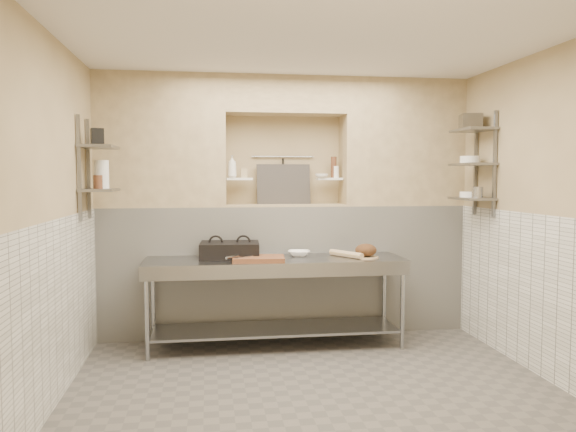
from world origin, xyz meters
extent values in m
cube|color=#5D5752|center=(0.00, 0.00, -0.05)|extent=(4.00, 3.90, 0.10)
cube|color=silver|center=(0.00, 0.00, 2.85)|extent=(4.00, 3.90, 0.10)
cube|color=tan|center=(-2.05, 0.00, 1.40)|extent=(0.10, 3.90, 2.80)
cube|color=tan|center=(2.05, 0.00, 1.40)|extent=(0.10, 3.90, 2.80)
cube|color=tan|center=(0.00, 2.00, 1.40)|extent=(4.00, 0.10, 2.80)
cube|color=tan|center=(0.00, -2.00, 1.40)|extent=(4.00, 0.10, 2.80)
cube|color=silver|center=(0.00, 1.75, 0.70)|extent=(4.00, 0.40, 1.40)
cube|color=tan|center=(0.00, 1.75, 1.41)|extent=(1.30, 0.40, 0.02)
cube|color=tan|center=(-1.33, 1.75, 2.10)|extent=(1.35, 0.40, 1.40)
cube|color=tan|center=(1.33, 1.75, 2.10)|extent=(1.35, 0.40, 1.40)
cube|color=tan|center=(0.00, 1.75, 2.60)|extent=(1.30, 0.40, 0.40)
cube|color=silver|center=(-1.99, 0.00, 0.70)|extent=(0.02, 3.90, 1.40)
cube|color=silver|center=(1.99, 0.00, 0.70)|extent=(0.02, 3.90, 1.40)
cube|color=white|center=(-0.50, 1.75, 1.70)|extent=(0.28, 0.16, 0.02)
cube|color=white|center=(0.50, 1.75, 1.70)|extent=(0.28, 0.16, 0.02)
cylinder|color=gray|center=(0.00, 1.92, 1.95)|extent=(0.70, 0.02, 0.02)
cylinder|color=black|center=(0.00, 1.90, 1.78)|extent=(0.02, 0.02, 0.30)
cube|color=#383330|center=(0.00, 1.85, 1.64)|extent=(0.60, 0.08, 0.45)
cube|color=slate|center=(-1.98, 1.25, 1.80)|extent=(0.03, 0.03, 0.95)
cube|color=slate|center=(-1.98, 0.85, 1.80)|extent=(0.03, 0.03, 0.95)
cube|color=slate|center=(-1.84, 1.05, 1.60)|extent=(0.30, 0.50, 0.02)
cube|color=slate|center=(-1.84, 1.05, 2.00)|extent=(0.30, 0.50, 0.03)
cube|color=slate|center=(1.98, 1.25, 1.85)|extent=(0.03, 0.03, 1.05)
cube|color=slate|center=(1.98, 0.85, 1.85)|extent=(0.03, 0.03, 1.05)
cube|color=slate|center=(1.84, 1.05, 1.50)|extent=(0.30, 0.50, 0.02)
cube|color=slate|center=(1.84, 1.05, 1.85)|extent=(0.30, 0.50, 0.02)
cube|color=slate|center=(1.84, 1.05, 2.20)|extent=(0.30, 0.50, 0.03)
cube|color=gray|center=(-0.17, 1.20, 0.88)|extent=(2.60, 0.70, 0.04)
cube|color=gray|center=(-0.17, 1.20, 0.18)|extent=(2.45, 0.60, 0.03)
cube|color=gray|center=(-0.17, 0.87, 0.82)|extent=(2.60, 0.02, 0.12)
cylinder|color=gray|center=(-1.41, 0.91, 0.43)|extent=(0.04, 0.04, 0.86)
cylinder|color=gray|center=(-1.41, 1.49, 0.43)|extent=(0.04, 0.04, 0.86)
cylinder|color=gray|center=(1.07, 0.91, 0.43)|extent=(0.04, 0.04, 0.86)
cylinder|color=gray|center=(1.07, 1.49, 0.43)|extent=(0.04, 0.04, 0.86)
cube|color=black|center=(-0.63, 1.30, 0.95)|extent=(0.61, 0.46, 0.11)
cube|color=black|center=(-0.63, 1.30, 1.03)|extent=(0.61, 0.46, 0.05)
cube|color=brown|center=(-0.35, 1.06, 0.92)|extent=(0.53, 0.39, 0.04)
cube|color=gray|center=(-0.47, 1.04, 0.95)|extent=(0.25, 0.19, 0.01)
cylinder|color=gray|center=(-0.59, 1.02, 0.96)|extent=(0.18, 0.24, 0.03)
imported|color=white|center=(0.09, 1.34, 0.93)|extent=(0.27, 0.27, 0.06)
cylinder|color=beige|center=(0.56, 1.18, 0.93)|extent=(0.28, 0.40, 0.07)
cylinder|color=beige|center=(0.74, 1.11, 0.91)|extent=(0.26, 0.26, 0.01)
ellipsoid|color=#4C2D19|center=(0.74, 1.11, 0.98)|extent=(0.22, 0.22, 0.13)
imported|color=white|center=(-0.58, 1.70, 1.83)|extent=(0.12, 0.12, 0.24)
cube|color=tan|center=(-0.45, 1.77, 1.77)|extent=(0.07, 0.07, 0.11)
imported|color=white|center=(0.40, 1.69, 1.73)|extent=(0.19, 0.19, 0.04)
cylinder|color=#532F1E|center=(0.55, 1.75, 1.83)|extent=(0.06, 0.06, 0.23)
cylinder|color=#532F1E|center=(0.55, 1.78, 1.83)|extent=(0.06, 0.06, 0.24)
cylinder|color=white|center=(0.57, 1.75, 1.78)|extent=(0.07, 0.07, 0.13)
cylinder|color=white|center=(-1.84, 1.17, 1.75)|extent=(0.13, 0.13, 0.27)
cylinder|color=#532F1E|center=(-1.84, 0.98, 1.68)|extent=(0.08, 0.08, 0.13)
cube|color=black|center=(-1.84, 0.99, 2.09)|extent=(0.14, 0.14, 0.15)
cylinder|color=white|center=(1.84, 1.11, 1.54)|extent=(0.19, 0.19, 0.06)
cylinder|color=gray|center=(1.84, 0.93, 1.57)|extent=(0.11, 0.11, 0.11)
cylinder|color=white|center=(1.84, 1.11, 1.90)|extent=(0.20, 0.20, 0.07)
cube|color=gray|center=(1.84, 1.11, 2.29)|extent=(0.25, 0.28, 0.15)
camera|label=1|loc=(-0.85, -4.37, 1.72)|focal=35.00mm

